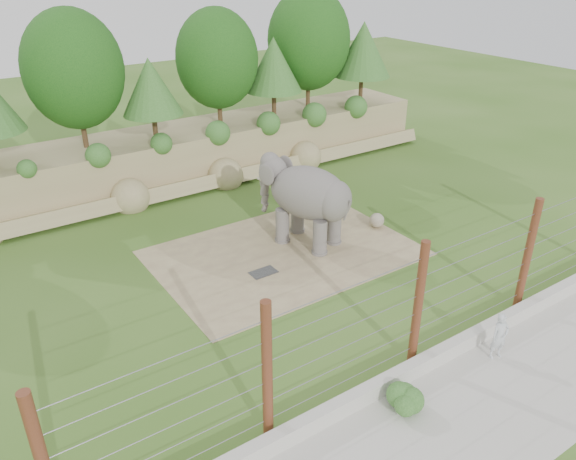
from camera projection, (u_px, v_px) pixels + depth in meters
ground at (320, 291)px, 19.91m from camera, size 90.00×90.00×0.00m
back_embankment at (177, 104)px, 27.77m from camera, size 30.00×5.52×8.77m
dirt_patch at (284, 253)px, 22.37m from camera, size 10.00×7.00×0.02m
drain_grate at (263, 272)px, 21.00m from camera, size 1.00×0.60×0.03m
elephant at (309, 204)px, 22.44m from camera, size 3.19×4.59×3.42m
stone_ball at (377, 220)px, 24.28m from camera, size 0.64×0.64×0.64m
retaining_wall at (425, 363)px, 16.11m from camera, size 26.00×0.35×0.50m
walkway at (480, 412)px, 14.75m from camera, size 26.00×4.00×0.01m
barrier_fence at (418, 304)px, 15.69m from camera, size 20.26×0.26×4.00m
walkway_shrub at (404, 399)px, 14.64m from camera, size 0.76×0.76×0.76m
zookeeper at (500, 336)px, 16.39m from camera, size 0.62×0.49×1.50m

